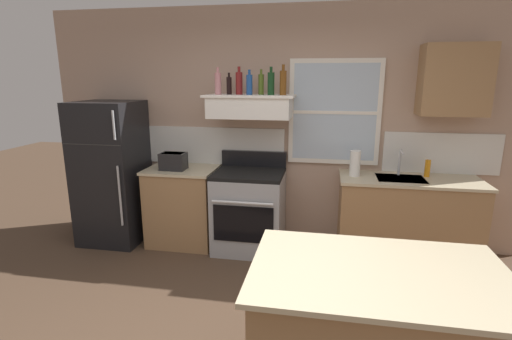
# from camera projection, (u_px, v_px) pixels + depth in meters

# --- Properties ---
(back_wall) EXTENTS (5.40, 0.11, 2.70)m
(back_wall) POSITION_uv_depth(u_px,v_px,m) (279.00, 128.00, 4.40)
(back_wall) COLOR tan
(back_wall) RESTS_ON ground_plane
(refrigerator) EXTENTS (0.70, 0.72, 1.66)m
(refrigerator) POSITION_uv_depth(u_px,v_px,m) (112.00, 173.00, 4.49)
(refrigerator) COLOR black
(refrigerator) RESTS_ON ground_plane
(counter_left_of_stove) EXTENTS (0.79, 0.63, 0.91)m
(counter_left_of_stove) POSITION_uv_depth(u_px,v_px,m) (183.00, 205.00, 4.49)
(counter_left_of_stove) COLOR #9E754C
(counter_left_of_stove) RESTS_ON ground_plane
(toaster) EXTENTS (0.30, 0.20, 0.19)m
(toaster) POSITION_uv_depth(u_px,v_px,m) (173.00, 161.00, 4.30)
(toaster) COLOR black
(toaster) RESTS_ON counter_left_of_stove
(stove_range) EXTENTS (0.76, 0.69, 1.09)m
(stove_range) POSITION_uv_depth(u_px,v_px,m) (249.00, 210.00, 4.31)
(stove_range) COLOR #9EA0A5
(stove_range) RESTS_ON ground_plane
(range_hood_shelf) EXTENTS (0.96, 0.52, 0.24)m
(range_hood_shelf) POSITION_uv_depth(u_px,v_px,m) (251.00, 106.00, 4.13)
(range_hood_shelf) COLOR white
(bottle_rose_pink) EXTENTS (0.07, 0.07, 0.29)m
(bottle_rose_pink) POSITION_uv_depth(u_px,v_px,m) (218.00, 83.00, 4.10)
(bottle_rose_pink) COLOR #C67F84
(bottle_rose_pink) RESTS_ON range_hood_shelf
(bottle_balsamic_dark) EXTENTS (0.06, 0.06, 0.23)m
(bottle_balsamic_dark) POSITION_uv_depth(u_px,v_px,m) (229.00, 85.00, 4.12)
(bottle_balsamic_dark) COLOR black
(bottle_balsamic_dark) RESTS_ON range_hood_shelf
(bottle_red_label_wine) EXTENTS (0.07, 0.07, 0.29)m
(bottle_red_label_wine) POSITION_uv_depth(u_px,v_px,m) (239.00, 83.00, 4.08)
(bottle_red_label_wine) COLOR maroon
(bottle_red_label_wine) RESTS_ON range_hood_shelf
(bottle_blue_liqueur) EXTENTS (0.07, 0.07, 0.26)m
(bottle_blue_liqueur) POSITION_uv_depth(u_px,v_px,m) (249.00, 84.00, 4.03)
(bottle_blue_liqueur) COLOR #1E478C
(bottle_blue_liqueur) RESTS_ON range_hood_shelf
(bottle_olive_oil_square) EXTENTS (0.06, 0.06, 0.27)m
(bottle_olive_oil_square) POSITION_uv_depth(u_px,v_px,m) (261.00, 84.00, 4.06)
(bottle_olive_oil_square) COLOR #4C601E
(bottle_olive_oil_square) RESTS_ON range_hood_shelf
(bottle_dark_green_wine) EXTENTS (0.07, 0.07, 0.29)m
(bottle_dark_green_wine) POSITION_uv_depth(u_px,v_px,m) (271.00, 83.00, 3.98)
(bottle_dark_green_wine) COLOR #143819
(bottle_dark_green_wine) RESTS_ON range_hood_shelf
(bottle_amber_wine) EXTENTS (0.07, 0.07, 0.31)m
(bottle_amber_wine) POSITION_uv_depth(u_px,v_px,m) (283.00, 82.00, 3.96)
(bottle_amber_wine) COLOR brown
(bottle_amber_wine) RESTS_ON range_hood_shelf
(counter_right_with_sink) EXTENTS (1.43, 0.63, 0.91)m
(counter_right_with_sink) POSITION_uv_depth(u_px,v_px,m) (406.00, 219.00, 4.05)
(counter_right_with_sink) COLOR #9E754C
(counter_right_with_sink) RESTS_ON ground_plane
(sink_faucet) EXTENTS (0.03, 0.17, 0.28)m
(sink_faucet) POSITION_uv_depth(u_px,v_px,m) (400.00, 159.00, 4.01)
(sink_faucet) COLOR silver
(sink_faucet) RESTS_ON counter_right_with_sink
(paper_towel_roll) EXTENTS (0.11, 0.11, 0.27)m
(paper_towel_roll) POSITION_uv_depth(u_px,v_px,m) (355.00, 163.00, 4.01)
(paper_towel_roll) COLOR white
(paper_towel_roll) RESTS_ON counter_right_with_sink
(dish_soap_bottle) EXTENTS (0.06, 0.06, 0.18)m
(dish_soap_bottle) POSITION_uv_depth(u_px,v_px,m) (427.00, 168.00, 3.99)
(dish_soap_bottle) COLOR orange
(dish_soap_bottle) RESTS_ON counter_right_with_sink
(upper_cabinet_right) EXTENTS (0.64, 0.32, 0.70)m
(upper_cabinet_right) POSITION_uv_depth(u_px,v_px,m) (454.00, 80.00, 3.78)
(upper_cabinet_right) COLOR #9E754C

